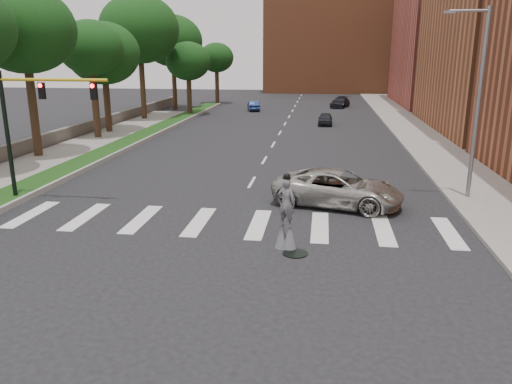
% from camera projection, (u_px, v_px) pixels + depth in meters
% --- Properties ---
extents(ground_plane, '(160.00, 160.00, 0.00)m').
position_uv_depth(ground_plane, '(224.00, 231.00, 20.23)').
color(ground_plane, black).
rests_on(ground_plane, ground).
extents(grass_median, '(2.00, 60.00, 0.25)m').
position_uv_depth(grass_median, '(133.00, 140.00, 40.76)').
color(grass_median, '#153A10').
rests_on(grass_median, ground).
extents(median_curb, '(0.20, 60.00, 0.28)m').
position_uv_depth(median_curb, '(146.00, 140.00, 40.62)').
color(median_curb, gray).
rests_on(median_curb, ground).
extents(sidewalk_left, '(4.00, 60.00, 0.18)m').
position_uv_depth(sidewalk_left, '(30.00, 165.00, 31.61)').
color(sidewalk_left, gray).
rests_on(sidewalk_left, ground).
extents(sidewalk_right, '(5.00, 90.00, 0.18)m').
position_uv_depth(sidewalk_right, '(425.00, 137.00, 42.47)').
color(sidewalk_right, gray).
rests_on(sidewalk_right, ground).
extents(stone_wall, '(0.50, 56.00, 1.10)m').
position_uv_depth(stone_wall, '(81.00, 130.00, 43.26)').
color(stone_wall, '#59544C').
rests_on(stone_wall, ground).
extents(manhole, '(0.90, 0.90, 0.04)m').
position_uv_depth(manhole, '(295.00, 253.00, 17.93)').
color(manhole, black).
rests_on(manhole, ground).
extents(building_far, '(16.00, 22.00, 20.00)m').
position_uv_depth(building_far, '(464.00, 29.00, 66.27)').
color(building_far, '#B14E41').
rests_on(building_far, ground).
extents(building_backdrop, '(26.00, 14.00, 18.00)m').
position_uv_depth(building_backdrop, '(338.00, 41.00, 91.49)').
color(building_backdrop, '#9C5331').
rests_on(building_backdrop, ground).
extents(streetlight, '(2.05, 0.20, 9.00)m').
position_uv_depth(streetlight, '(477.00, 99.00, 23.24)').
color(streetlight, slate).
rests_on(streetlight, ground).
extents(traffic_signal, '(5.30, 0.23, 6.20)m').
position_uv_depth(traffic_signal, '(29.00, 116.00, 23.23)').
color(traffic_signal, black).
rests_on(traffic_signal, ground).
extents(stilt_performer, '(0.81, 0.68, 2.86)m').
position_uv_depth(stilt_performer, '(286.00, 219.00, 18.16)').
color(stilt_performer, '#332114').
rests_on(stilt_performer, ground).
extents(suv_crossing, '(6.55, 4.22, 1.68)m').
position_uv_depth(suv_crossing, '(338.00, 188.00, 23.43)').
color(suv_crossing, '#ACAAA2').
rests_on(suv_crossing, ground).
extents(car_near, '(1.47, 3.52, 1.19)m').
position_uv_depth(car_near, '(325.00, 119.00, 49.92)').
color(car_near, black).
rests_on(car_near, ground).
extents(car_mid, '(2.13, 3.87, 1.21)m').
position_uv_depth(car_mid, '(254.00, 106.00, 62.21)').
color(car_mid, navy).
rests_on(car_mid, ground).
extents(car_far, '(3.04, 4.93, 1.33)m').
position_uv_depth(car_far, '(340.00, 102.00, 65.96)').
color(car_far, black).
rests_on(car_far, ground).
extents(tree_2, '(6.59, 6.59, 11.24)m').
position_uv_depth(tree_2, '(24.00, 30.00, 32.09)').
color(tree_2, '#332114').
rests_on(tree_2, ground).
extents(tree_3, '(5.15, 5.15, 9.56)m').
position_uv_depth(tree_3, '(91.00, 49.00, 39.94)').
color(tree_3, '#332114').
rests_on(tree_3, ground).
extents(tree_4, '(8.19, 8.19, 12.83)m').
position_uv_depth(tree_4, '(139.00, 29.00, 51.28)').
color(tree_4, '#332114').
rests_on(tree_4, ground).
extents(tree_5, '(7.37, 7.37, 11.54)m').
position_uv_depth(tree_5, '(173.00, 41.00, 61.62)').
color(tree_5, '#332114').
rests_on(tree_5, ground).
extents(tree_6, '(5.06, 5.06, 8.23)m').
position_uv_depth(tree_6, '(188.00, 62.00, 56.35)').
color(tree_6, '#332114').
rests_on(tree_6, ground).
extents(tree_7, '(4.76, 4.76, 8.37)m').
position_uv_depth(tree_7, '(217.00, 58.00, 69.20)').
color(tree_7, '#332114').
rests_on(tree_7, ground).
extents(tree_8, '(6.28, 6.28, 9.62)m').
position_uv_depth(tree_8, '(103.00, 54.00, 43.08)').
color(tree_8, '#332114').
rests_on(tree_8, ground).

